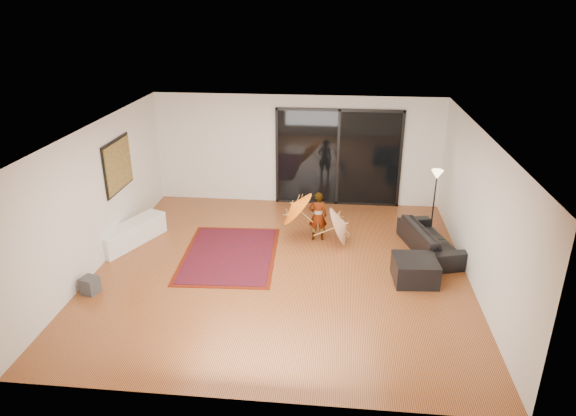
# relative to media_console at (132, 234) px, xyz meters

# --- Properties ---
(floor) EXTENTS (7.00, 7.00, 0.00)m
(floor) POSITION_rel_media_console_xyz_m (3.25, -0.75, -0.23)
(floor) COLOR #AD5C2F
(floor) RESTS_ON ground
(ceiling) EXTENTS (7.00, 7.00, 0.00)m
(ceiling) POSITION_rel_media_console_xyz_m (3.25, -0.75, 2.47)
(ceiling) COLOR white
(ceiling) RESTS_ON wall_back
(wall_back) EXTENTS (7.00, 0.00, 7.00)m
(wall_back) POSITION_rel_media_console_xyz_m (3.25, 2.75, 1.12)
(wall_back) COLOR silver
(wall_back) RESTS_ON floor
(wall_front) EXTENTS (7.00, 0.00, 7.00)m
(wall_front) POSITION_rel_media_console_xyz_m (3.25, -4.25, 1.12)
(wall_front) COLOR silver
(wall_front) RESTS_ON floor
(wall_left) EXTENTS (0.00, 7.00, 7.00)m
(wall_left) POSITION_rel_media_console_xyz_m (-0.25, -0.75, 1.12)
(wall_left) COLOR silver
(wall_left) RESTS_ON floor
(wall_right) EXTENTS (0.00, 7.00, 7.00)m
(wall_right) POSITION_rel_media_console_xyz_m (6.75, -0.75, 1.12)
(wall_right) COLOR silver
(wall_right) RESTS_ON floor
(sliding_door) EXTENTS (3.06, 0.07, 2.40)m
(sliding_door) POSITION_rel_media_console_xyz_m (4.25, 2.72, 0.97)
(sliding_door) COLOR black
(sliding_door) RESTS_ON wall_back
(painting) EXTENTS (0.04, 1.28, 1.08)m
(painting) POSITION_rel_media_console_xyz_m (-0.21, 0.25, 1.42)
(painting) COLOR black
(painting) RESTS_ON wall_left
(media_console) EXTENTS (1.04, 1.69, 0.46)m
(media_console) POSITION_rel_media_console_xyz_m (0.00, 0.00, 0.00)
(media_console) COLOR white
(media_console) RESTS_ON floor
(speaker) EXTENTS (0.33, 0.33, 0.31)m
(speaker) POSITION_rel_media_console_xyz_m (0.00, -1.96, -0.08)
(speaker) COLOR #424244
(speaker) RESTS_ON floor
(persian_rug) EXTENTS (1.97, 2.67, 0.02)m
(persian_rug) POSITION_rel_media_console_xyz_m (2.15, -0.31, -0.22)
(persian_rug) COLOR #561407
(persian_rug) RESTS_ON floor
(sofa) EXTENTS (1.22, 2.00, 0.55)m
(sofa) POSITION_rel_media_console_xyz_m (6.20, 0.28, 0.04)
(sofa) COLOR black
(sofa) RESTS_ON floor
(ottoman) EXTENTS (0.82, 0.82, 0.44)m
(ottoman) POSITION_rel_media_console_xyz_m (5.74, -0.94, -0.01)
(ottoman) COLOR black
(ottoman) RESTS_ON floor
(floor_lamp) EXTENTS (0.25, 0.25, 1.46)m
(floor_lamp) POSITION_rel_media_console_xyz_m (6.35, 1.18, 0.92)
(floor_lamp) COLOR black
(floor_lamp) RESTS_ON floor
(child) EXTENTS (0.42, 0.30, 1.08)m
(child) POSITION_rel_media_console_xyz_m (3.88, 0.61, 0.31)
(child) COLOR #999999
(child) RESTS_ON floor
(parasol_orange) EXTENTS (0.70, 0.86, 0.89)m
(parasol_orange) POSITION_rel_media_console_xyz_m (3.33, 0.56, 0.50)
(parasol_orange) COLOR orange
(parasol_orange) RESTS_ON child
(parasol_white) EXTENTS (0.53, 0.85, 0.92)m
(parasol_white) POSITION_rel_media_console_xyz_m (4.48, 0.46, 0.27)
(parasol_white) COLOR silver
(parasol_white) RESTS_ON floor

